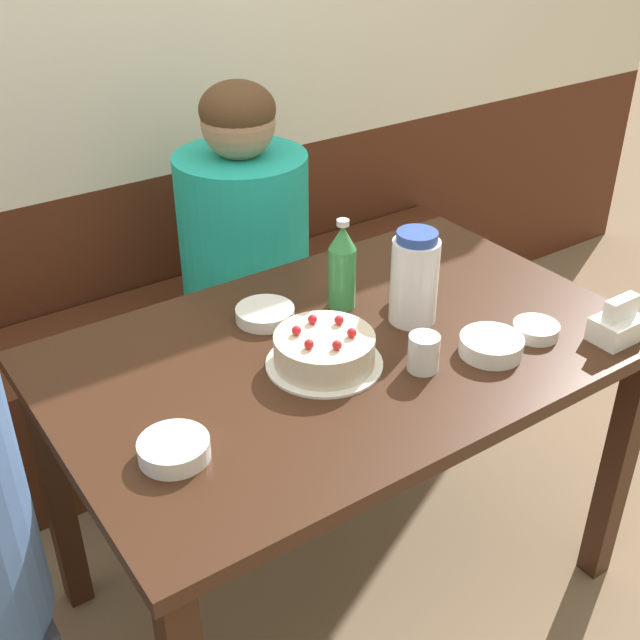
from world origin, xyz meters
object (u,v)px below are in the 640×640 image
(birthday_cake, at_px, (324,351))
(soju_bottle, at_px, (342,266))
(bench_seat, at_px, (193,367))
(water_pitcher, at_px, (416,279))
(bowl_sauce_shallow, at_px, (491,346))
(glass_tumbler_short, at_px, (423,353))
(person_pale_blue_shirt, at_px, (246,281))
(glass_water_tall, at_px, (418,274))
(bowl_side_dish, at_px, (265,314))
(napkin_holder, at_px, (617,325))
(bowl_soup_white, at_px, (174,449))
(bowl_rice_small, at_px, (536,330))

(birthday_cake, distance_m, soju_bottle, 0.26)
(bench_seat, xyz_separation_m, water_pitcher, (0.19, -0.83, 0.63))
(soju_bottle, relative_size, bowl_sauce_shallow, 1.61)
(glass_tumbler_short, bearing_deg, birthday_cake, 140.99)
(glass_tumbler_short, relative_size, person_pale_blue_shirt, 0.07)
(glass_water_tall, bearing_deg, bench_seat, 111.06)
(water_pitcher, height_order, soju_bottle, soju_bottle)
(soju_bottle, relative_size, bowl_side_dish, 1.63)
(bench_seat, relative_size, bowl_sauce_shallow, 16.26)
(soju_bottle, relative_size, glass_water_tall, 2.19)
(birthday_cake, relative_size, water_pitcher, 1.13)
(bowl_sauce_shallow, xyz_separation_m, glass_water_tall, (0.05, 0.30, 0.03))
(birthday_cake, xyz_separation_m, napkin_holder, (0.59, -0.28, 0.00))
(napkin_holder, relative_size, glass_tumbler_short, 1.36)
(napkin_holder, bearing_deg, glass_water_tall, 118.15)
(person_pale_blue_shirt, bearing_deg, bowl_sauce_shallow, 7.35)
(soju_bottle, height_order, bowl_soup_white, soju_bottle)
(glass_tumbler_short, distance_m, person_pale_blue_shirt, 0.86)
(bowl_sauce_shallow, xyz_separation_m, person_pale_blue_shirt, (-0.11, 0.87, -0.19))
(bench_seat, xyz_separation_m, person_pale_blue_shirt, (0.13, -0.17, 0.35))
(bowl_side_dish, bearing_deg, person_pale_blue_shirt, 65.54)
(bowl_side_dish, distance_m, person_pale_blue_shirt, 0.55)
(bowl_sauce_shallow, bearing_deg, soju_bottle, 112.40)
(bowl_sauce_shallow, bearing_deg, bench_seat, 102.93)
(bowl_rice_small, height_order, bowl_sauce_shallow, bowl_sauce_shallow)
(bowl_soup_white, distance_m, glass_water_tall, 0.79)
(person_pale_blue_shirt, bearing_deg, napkin_holder, 21.08)
(water_pitcher, height_order, glass_tumbler_short, water_pitcher)
(napkin_holder, xyz_separation_m, bowl_side_dish, (-0.59, 0.52, -0.02))
(glass_tumbler_short, xyz_separation_m, person_pale_blue_shirt, (0.05, 0.83, -0.21))
(birthday_cake, height_order, bowl_soup_white, birthday_cake)
(birthday_cake, distance_m, bowl_soup_white, 0.40)
(water_pitcher, height_order, bowl_rice_small, water_pitcher)
(bench_seat, height_order, bowl_soup_white, bowl_soup_white)
(bowl_rice_small, bearing_deg, bowl_sauce_shallow, 178.17)
(bench_seat, height_order, bowl_sauce_shallow, bowl_sauce_shallow)
(glass_tumbler_short, bearing_deg, napkin_holder, -19.90)
(soju_bottle, xyz_separation_m, bowl_sauce_shallow, (0.14, -0.35, -0.09))
(soju_bottle, bearing_deg, bowl_soup_white, -154.57)
(bench_seat, bearing_deg, bowl_soup_white, -116.34)
(birthday_cake, relative_size, napkin_holder, 2.27)
(water_pitcher, height_order, bowl_side_dish, water_pitcher)
(birthday_cake, xyz_separation_m, person_pale_blue_shirt, (0.21, 0.70, -0.21))
(glass_water_tall, bearing_deg, water_pitcher, -134.44)
(person_pale_blue_shirt, bearing_deg, bowl_soup_white, -37.16)
(napkin_holder, height_order, bowl_sauce_shallow, napkin_holder)
(bowl_side_dish, height_order, glass_water_tall, glass_water_tall)
(bench_seat, distance_m, bowl_rice_small, 1.23)
(water_pitcher, bearing_deg, bench_seat, 102.86)
(bowl_side_dish, relative_size, glass_tumbler_short, 1.69)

